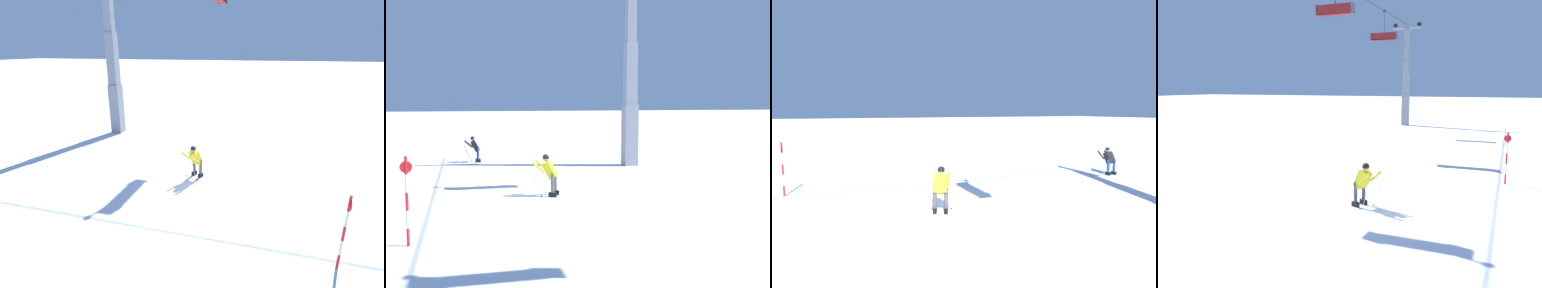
# 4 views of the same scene
# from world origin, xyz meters

# --- Properties ---
(ground_plane) EXTENTS (260.00, 260.00, 0.00)m
(ground_plane) POSITION_xyz_m (0.00, 0.00, 0.00)
(ground_plane) COLOR white
(skier_carving_main) EXTENTS (1.23, 1.82, 1.63)m
(skier_carving_main) POSITION_xyz_m (-0.96, 1.00, 0.86)
(skier_carving_main) COLOR white
(skier_carving_main) RESTS_ON ground_plane
(lift_tower_near) EXTENTS (0.70, 3.01, 10.09)m
(lift_tower_near) POSITION_xyz_m (-7.83, 6.49, 4.26)
(lift_tower_near) COLOR gray
(lift_tower_near) RESTS_ON ground_plane
(trail_marker_pole) EXTENTS (0.07, 0.28, 2.12)m
(trail_marker_pole) POSITION_xyz_m (4.00, -3.26, 1.14)
(trail_marker_pole) COLOR red
(trail_marker_pole) RESTS_ON ground_plane
(skier_distant_uphill) EXTENTS (0.71, 1.76, 1.54)m
(skier_distant_uphill) POSITION_xyz_m (-11.05, -1.31, 0.81)
(skier_distant_uphill) COLOR white
(skier_distant_uphill) RESTS_ON ground_plane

